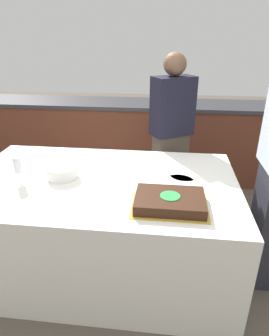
% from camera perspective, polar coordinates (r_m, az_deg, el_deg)
% --- Properties ---
extents(ground_plane, '(14.00, 14.00, 0.00)m').
position_cam_1_polar(ground_plane, '(2.51, -5.77, -17.32)').
color(ground_plane, brown).
extents(back_counter, '(4.40, 0.58, 0.92)m').
position_cam_1_polar(back_counter, '(3.70, -0.77, 5.50)').
color(back_counter, '#5B2D1E').
rests_on(back_counter, ground_plane).
extents(dining_table, '(1.90, 1.15, 0.74)m').
position_cam_1_polar(dining_table, '(2.28, -6.16, -10.44)').
color(dining_table, white).
rests_on(dining_table, ground_plane).
extents(cake, '(0.45, 0.33, 0.07)m').
position_cam_1_polar(cake, '(1.77, 6.75, -6.28)').
color(cake, gold).
rests_on(cake, dining_table).
extents(plate_stack, '(0.22, 0.22, 0.09)m').
position_cam_1_polar(plate_stack, '(2.16, -13.62, -0.65)').
color(plate_stack, white).
rests_on(plate_stack, dining_table).
extents(wine_glass, '(0.06, 0.06, 0.18)m').
position_cam_1_polar(wine_glass, '(2.13, -21.35, 0.38)').
color(wine_glass, white).
rests_on(wine_glass, dining_table).
extents(side_plate_near_cake, '(0.21, 0.21, 0.00)m').
position_cam_1_polar(side_plate_near_cake, '(2.07, 8.50, -2.57)').
color(side_plate_near_cake, white).
rests_on(side_plate_near_cake, dining_table).
extents(side_plate_right_edge, '(0.21, 0.21, 0.00)m').
position_cam_1_polar(side_plate_right_edge, '(2.17, 9.44, -1.29)').
color(side_plate_right_edge, white).
rests_on(side_plate_right_edge, dining_table).
extents(person_cutting_cake, '(0.41, 0.36, 1.52)m').
position_cam_1_polar(person_cutting_cake, '(2.76, 6.98, 5.71)').
color(person_cutting_cake, '#4C4238').
rests_on(person_cutting_cake, ground_plane).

